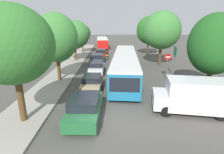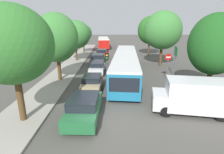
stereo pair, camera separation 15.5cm
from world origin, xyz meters
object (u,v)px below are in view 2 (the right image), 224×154
queued_car_graphite (98,59)px  tree_left_mid (57,39)px  tree_right_far (150,31)px  queued_car_green (84,107)px  tree_right_near (214,46)px  queued_car_red (102,53)px  tree_left_near (12,45)px  queued_car_white (97,68)px  direction_sign_post (176,55)px  articulated_bus (126,63)px  white_van (195,96)px  traffic_light (107,60)px  no_entry_sign (168,63)px  queued_car_tan (92,82)px  tree_left_distant (83,34)px  tree_left_far (76,35)px  tree_right_mid (163,30)px  city_bus_rear (103,42)px

queued_car_graphite → tree_left_mid: (-3.48, -7.99, 3.57)m
tree_left_mid → tree_right_far: size_ratio=0.95×
queued_car_green → tree_right_near: tree_right_near is taller
queued_car_graphite → queued_car_red: bearing=-1.1°
queued_car_graphite → tree_right_near: tree_right_near is taller
tree_left_near → tree_left_mid: 8.37m
queued_car_white → direction_sign_post: direction_sign_post is taller
articulated_bus → tree_left_mid: (-7.15, -2.23, 2.90)m
white_van → direction_sign_post: size_ratio=1.46×
queued_car_graphite → traffic_light: size_ratio=1.32×
direction_sign_post → traffic_light: bearing=26.0°
queued_car_white → no_entry_sign: (7.65, -2.82, 1.18)m
white_van → no_entry_sign: no_entry_sign is taller
queued_car_tan → queued_car_white: 5.73m
articulated_bus → queued_car_green: size_ratio=3.83×
tree_left_near → queued_car_tan: bearing=55.9°
traffic_light → tree_left_distant: (-5.26, 20.39, 1.52)m
queued_car_green → queued_car_graphite: bearing=3.1°
tree_left_mid → queued_car_graphite: bearing=66.4°
tree_left_far → tree_right_far: (13.09, 5.86, 0.47)m
traffic_light → tree_left_distant: 21.12m
traffic_light → tree_left_near: 8.77m
tree_left_distant → tree_right_mid: 17.60m
direction_sign_post → tree_right_mid: size_ratio=0.47×
tree_right_far → articulated_bus: bearing=-112.5°
traffic_light → tree_left_far: tree_left_far is taller
tree_left_far → traffic_light: bearing=-66.8°
queued_car_red → tree_left_distant: 7.39m
queued_car_white → tree_right_mid: size_ratio=0.53×
tree_left_mid → tree_right_mid: size_ratio=0.91×
articulated_bus → tree_right_far: 15.56m
tree_right_mid → articulated_bus: bearing=-139.4°
tree_right_far → direction_sign_post: bearing=-91.8°
articulated_bus → city_bus_rear: bearing=-166.7°
white_van → queued_car_red: bearing=-61.0°
tree_left_mid → direction_sign_post: bearing=4.2°
queued_car_tan → tree_right_far: (9.30, 19.19, 3.91)m
queued_car_red → tree_right_near: (9.55, -18.06, 3.35)m
tree_left_distant → queued_car_tan: bearing=-79.8°
articulated_bus → queued_car_graphite: size_ratio=3.80×
tree_right_far → queued_car_red: bearing=-163.9°
articulated_bus → tree_right_far: bearing=163.1°
white_van → tree_left_near: tree_left_near is taller
tree_left_near → direction_sign_post: bearing=36.6°
tree_left_mid → city_bus_rear: bearing=82.9°
articulated_bus → tree_left_far: tree_left_far is taller
articulated_bus → tree_right_near: bearing=48.9°
city_bus_rear → queued_car_tan: (0.09, -31.72, -0.74)m
queued_car_tan → queued_car_white: queued_car_white is taller
tree_left_distant → tree_left_near: bearing=-89.5°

